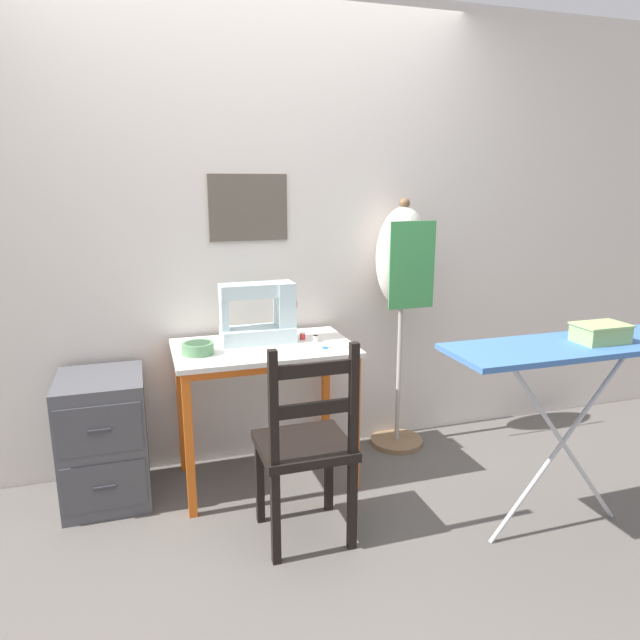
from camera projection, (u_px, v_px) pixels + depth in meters
ground_plane at (279, 505)px, 2.84m from camera, size 14.00×14.00×0.00m
wall_back at (248, 238)px, 3.13m from camera, size 10.00×0.07×2.55m
sewing_table at (265, 366)px, 2.94m from camera, size 0.91×0.56×0.75m
sewing_machine at (262, 315)px, 2.96m from camera, size 0.40×0.17×0.34m
fabric_bowl at (198, 348)px, 2.78m from camera, size 0.16×0.16×0.06m
scissors at (331, 347)px, 2.89m from camera, size 0.14×0.05×0.01m
thread_spool_near_machine at (303, 336)px, 3.03m from camera, size 0.04×0.04×0.04m
thread_spool_mid_table at (316, 339)px, 2.99m from camera, size 0.03×0.03×0.03m
wooden_chair at (306, 447)px, 2.48m from camera, size 0.40×0.38×0.94m
filing_cabinet at (104, 439)px, 2.84m from camera, size 0.41×0.47×0.65m
dress_form at (402, 272)px, 3.27m from camera, size 0.32×0.32×1.49m
ironing_board at (572, 354)px, 2.45m from camera, size 1.13×0.36×0.90m
storage_box at (601, 333)px, 2.45m from camera, size 0.22×0.15×0.08m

